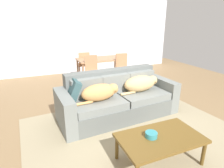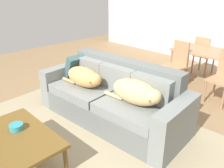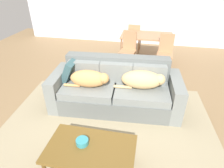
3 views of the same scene
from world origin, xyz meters
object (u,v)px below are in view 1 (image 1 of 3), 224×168
at_px(couch, 117,99).
at_px(throw_pillow_by_left_arm, 73,91).
at_px(coffee_table, 160,139).
at_px(dining_chair_near_left, 92,71).
at_px(dining_chair_near_right, 123,68).
at_px(dining_chair_far_left, 84,64).
at_px(dog_on_right_cushion, 141,83).
at_px(dog_on_left_cushion, 100,92).
at_px(dining_table, 100,61).
at_px(bowl_on_coffee_table, 151,135).

xyz_separation_m(couch, throw_pillow_by_left_arm, (-0.89, -0.01, 0.32)).
relative_size(coffee_table, dining_chair_near_left, 1.18).
bearing_deg(dining_chair_near_right, dining_chair_far_left, 134.36).
relative_size(dog_on_right_cushion, coffee_table, 0.79).
bearing_deg(coffee_table, dog_on_left_cushion, 106.89).
height_order(dog_on_right_cushion, dining_chair_near_right, dining_chair_near_right).
bearing_deg(coffee_table, dining_table, 82.64).
xyz_separation_m(dog_on_right_cushion, bowl_on_coffee_table, (-0.67, -1.39, -0.21)).
distance_m(dog_on_right_cushion, dining_chair_far_left, 3.02).
height_order(dog_on_left_cushion, dog_on_right_cushion, dog_on_right_cushion).
bearing_deg(coffee_table, dining_chair_near_right, 72.90).
bearing_deg(dining_chair_far_left, coffee_table, 92.87).
xyz_separation_m(bowl_on_coffee_table, dining_chair_near_left, (0.17, 3.28, 0.08)).
height_order(dog_on_left_cushion, throw_pillow_by_left_arm, throw_pillow_by_left_arm).
distance_m(dog_on_right_cushion, dining_chair_near_left, 1.95).
relative_size(throw_pillow_by_left_arm, bowl_on_coffee_table, 2.54).
height_order(coffee_table, bowl_on_coffee_table, bowl_on_coffee_table).
bearing_deg(couch, dog_on_left_cushion, -159.29).
xyz_separation_m(dog_on_right_cushion, dining_chair_far_left, (-0.45, 2.98, -0.15)).
height_order(dog_on_left_cushion, bowl_on_coffee_table, dog_on_left_cushion).
bearing_deg(throw_pillow_by_left_arm, dog_on_right_cushion, -2.21).
distance_m(dog_on_left_cushion, dining_chair_near_left, 2.07).
xyz_separation_m(dog_on_right_cushion, coffee_table, (-0.55, -1.44, -0.29)).
xyz_separation_m(dog_on_right_cushion, dining_table, (-0.05, 2.42, 0.03)).
relative_size(dog_on_right_cushion, dining_table, 0.62).
relative_size(dog_on_right_cushion, dining_chair_near_left, 0.93).
xyz_separation_m(coffee_table, dining_table, (0.50, 3.86, 0.31)).
bearing_deg(dining_chair_far_left, couch, 93.03).
bearing_deg(dining_chair_near_right, dining_chair_near_left, -176.59).
distance_m(coffee_table, dining_chair_near_right, 3.44).
height_order(dining_table, dining_chair_far_left, dining_chair_far_left).
relative_size(throw_pillow_by_left_arm, coffee_table, 0.37).
xyz_separation_m(coffee_table, bowl_on_coffee_table, (-0.12, 0.04, 0.08)).
relative_size(throw_pillow_by_left_arm, dining_chair_near_left, 0.43).
height_order(dog_on_right_cushion, bowl_on_coffee_table, dog_on_right_cushion).
distance_m(couch, dining_table, 2.43).
bearing_deg(couch, dining_chair_far_left, 84.93).
height_order(throw_pillow_by_left_arm, bowl_on_coffee_table, throw_pillow_by_left_arm).
bearing_deg(dining_chair_far_left, dog_on_left_cushion, 85.19).
height_order(dining_chair_near_right, dining_chair_far_left, dining_chair_near_right).
relative_size(bowl_on_coffee_table, dining_table, 0.11).
relative_size(couch, dog_on_left_cushion, 2.98).
relative_size(couch, bowl_on_coffee_table, 15.13).
xyz_separation_m(dog_on_left_cushion, throw_pillow_by_left_arm, (-0.46, 0.19, 0.03)).
height_order(couch, coffee_table, couch).
xyz_separation_m(dog_on_right_cushion, throw_pillow_by_left_arm, (-1.40, 0.05, 0.02)).
bearing_deg(dining_chair_far_left, bowl_on_coffee_table, 91.30).
distance_m(couch, dining_chair_far_left, 2.92).
bearing_deg(dining_chair_near_right, dog_on_right_cushion, -98.69).
height_order(couch, dog_on_left_cushion, couch).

